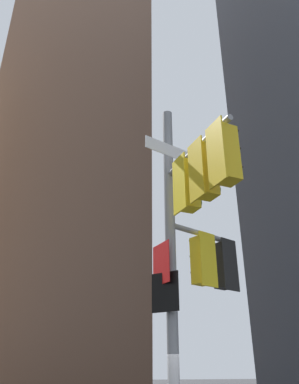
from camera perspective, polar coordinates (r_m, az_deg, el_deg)
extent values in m
cube|color=brown|center=(41.48, -11.17, 8.21)|extent=(13.98, 13.98, 49.22)
cylinder|color=gray|center=(7.38, 3.34, -12.90)|extent=(0.21, 0.21, 7.72)
cylinder|color=gray|center=(7.24, 7.03, 6.38)|extent=(0.63, 2.28, 0.12)
cylinder|color=gray|center=(8.27, 7.72, -6.32)|extent=(1.61, 0.97, 0.12)
cube|color=yellow|center=(7.13, 4.57, 1.27)|extent=(0.14, 0.47, 1.14)
cube|color=yellow|center=(7.22, 5.90, 1.00)|extent=(0.41, 0.41, 1.00)
cylinder|color=#360605|center=(7.47, 7.13, 3.15)|extent=(0.10, 0.21, 0.20)
cube|color=black|center=(7.53, 7.12, 3.95)|extent=(0.12, 0.23, 0.02)
cylinder|color=yellow|center=(7.31, 7.28, 0.73)|extent=(0.10, 0.21, 0.20)
cube|color=black|center=(7.37, 7.27, 1.56)|extent=(0.12, 0.23, 0.02)
cylinder|color=#06311C|center=(7.17, 7.42, -1.80)|extent=(0.10, 0.21, 0.20)
cube|color=black|center=(7.22, 7.41, -0.93)|extent=(0.12, 0.23, 0.02)
cube|color=gold|center=(6.64, 7.12, 3.48)|extent=(0.14, 0.47, 1.14)
cube|color=gold|center=(6.73, 8.52, 3.16)|extent=(0.41, 0.41, 1.00)
cylinder|color=red|center=(7.00, 9.75, 5.37)|extent=(0.10, 0.21, 0.20)
cube|color=black|center=(7.06, 9.72, 6.20)|extent=(0.12, 0.23, 0.02)
cylinder|color=#3C2C06|center=(6.83, 9.95, 2.83)|extent=(0.10, 0.21, 0.20)
cube|color=black|center=(6.89, 9.92, 3.71)|extent=(0.12, 0.23, 0.02)
cylinder|color=#06311C|center=(6.68, 10.17, 0.17)|extent=(0.10, 0.21, 0.20)
cube|color=black|center=(6.73, 10.14, 1.09)|extent=(0.12, 0.23, 0.02)
cube|color=gold|center=(6.18, 10.08, 6.01)|extent=(0.14, 0.47, 1.14)
cube|color=gold|center=(6.28, 11.55, 5.63)|extent=(0.41, 0.41, 1.00)
cylinder|color=#360605|center=(6.56, 12.74, 7.88)|extent=(0.10, 0.21, 0.20)
cube|color=black|center=(6.63, 12.69, 8.74)|extent=(0.12, 0.23, 0.02)
cylinder|color=yellow|center=(6.38, 13.03, 5.23)|extent=(0.10, 0.21, 0.20)
cube|color=black|center=(6.45, 12.98, 6.15)|extent=(0.12, 0.23, 0.02)
cylinder|color=#06311C|center=(6.22, 13.34, 2.44)|extent=(0.10, 0.21, 0.20)
cube|color=black|center=(6.28, 13.28, 3.40)|extent=(0.12, 0.23, 0.02)
cube|color=yellow|center=(7.98, 8.97, -10.06)|extent=(0.43, 0.26, 1.14)
cube|color=yellow|center=(8.10, 7.96, -10.35)|extent=(0.46, 0.46, 1.00)
cylinder|color=#360605|center=(8.32, 6.80, -8.30)|extent=(0.20, 0.15, 0.20)
cube|color=black|center=(8.36, 6.73, -7.52)|extent=(0.23, 0.17, 0.02)
cylinder|color=#3C2C06|center=(8.23, 6.92, -10.64)|extent=(0.20, 0.15, 0.20)
cube|color=black|center=(8.27, 6.85, -9.84)|extent=(0.23, 0.17, 0.02)
cylinder|color=#19C672|center=(8.16, 7.05, -13.02)|extent=(0.20, 0.15, 0.20)
cube|color=black|center=(8.18, 6.98, -12.20)|extent=(0.23, 0.17, 0.02)
cube|color=black|center=(8.51, 12.23, -10.73)|extent=(0.43, 0.26, 1.14)
cube|color=black|center=(8.63, 11.24, -11.00)|extent=(0.46, 0.46, 1.00)
cylinder|color=red|center=(8.84, 10.05, -9.07)|extent=(0.20, 0.15, 0.20)
cube|color=black|center=(8.87, 9.96, -8.33)|extent=(0.23, 0.17, 0.02)
cylinder|color=#3C2C06|center=(8.75, 10.22, -11.27)|extent=(0.20, 0.15, 0.20)
cube|color=black|center=(8.78, 10.13, -10.52)|extent=(0.23, 0.17, 0.02)
cylinder|color=#06311C|center=(8.68, 10.40, -13.52)|extent=(0.20, 0.15, 0.20)
cube|color=black|center=(8.71, 10.30, -12.75)|extent=(0.23, 0.17, 0.02)
cube|color=white|center=(8.07, 4.45, 5.85)|extent=(1.58, 0.75, 0.28)
cube|color=#19479E|center=(8.07, 4.45, 5.85)|extent=(1.54, 0.73, 0.24)
cube|color=red|center=(7.33, 1.77, -10.88)|extent=(0.19, 0.62, 0.80)
cube|color=white|center=(7.33, 1.77, -10.88)|extent=(0.18, 0.58, 0.76)
cube|color=black|center=(7.14, 2.39, -14.99)|extent=(0.42, 0.45, 0.72)
cube|color=white|center=(7.14, 2.39, -14.99)|extent=(0.39, 0.42, 0.68)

